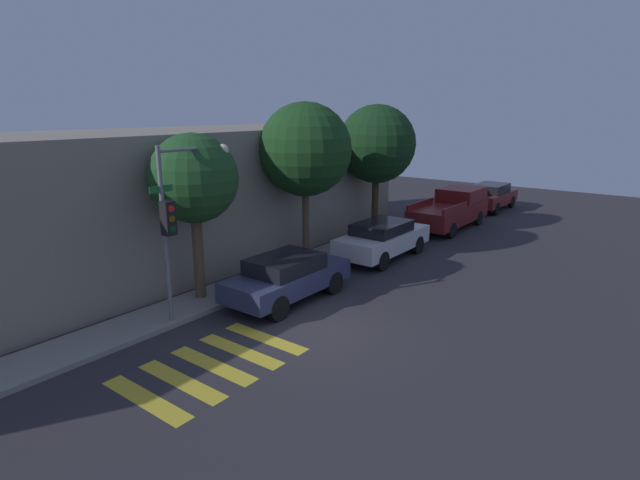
{
  "coord_description": "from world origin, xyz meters",
  "views": [
    {
      "loc": [
        -9.66,
        -7.57,
        5.78
      ],
      "look_at": [
        3.0,
        2.1,
        1.6
      ],
      "focal_mm": 28.0,
      "sensor_mm": 36.0,
      "label": 1
    }
  ],
  "objects_px": {
    "traffic_light_pole": "(181,204)",
    "tree_midblock": "(305,150)",
    "sedan_near_corner": "(287,276)",
    "sedan_far_end": "(491,196)",
    "tree_far_end": "(377,144)",
    "sedan_middle": "(383,238)",
    "pickup_truck": "(451,209)",
    "tree_near_corner": "(194,180)"
  },
  "relations": [
    {
      "from": "traffic_light_pole",
      "to": "tree_midblock",
      "type": "relative_size",
      "value": 0.81
    },
    {
      "from": "sedan_near_corner",
      "to": "sedan_far_end",
      "type": "bearing_deg",
      "value": -0.0
    },
    {
      "from": "tree_far_end",
      "to": "sedan_middle",
      "type": "bearing_deg",
      "value": -143.58
    },
    {
      "from": "sedan_near_corner",
      "to": "pickup_truck",
      "type": "distance_m",
      "value": 12.55
    },
    {
      "from": "traffic_light_pole",
      "to": "sedan_far_end",
      "type": "xyz_separation_m",
      "value": [
        21.1,
        -1.27,
        -2.5
      ]
    },
    {
      "from": "pickup_truck",
      "to": "sedan_near_corner",
      "type": "bearing_deg",
      "value": 180.0
    },
    {
      "from": "traffic_light_pole",
      "to": "tree_midblock",
      "type": "bearing_deg",
      "value": 7.66
    },
    {
      "from": "tree_midblock",
      "to": "tree_far_end",
      "type": "height_order",
      "value": "tree_midblock"
    },
    {
      "from": "tree_far_end",
      "to": "tree_near_corner",
      "type": "bearing_deg",
      "value": 180.0
    },
    {
      "from": "tree_midblock",
      "to": "traffic_light_pole",
      "type": "bearing_deg",
      "value": -172.34
    },
    {
      "from": "sedan_middle",
      "to": "tree_midblock",
      "type": "bearing_deg",
      "value": 136.45
    },
    {
      "from": "sedan_far_end",
      "to": "tree_near_corner",
      "type": "xyz_separation_m",
      "value": [
        -19.96,
        2.12,
        2.96
      ]
    },
    {
      "from": "pickup_truck",
      "to": "tree_near_corner",
      "type": "relative_size",
      "value": 1.07
    },
    {
      "from": "pickup_truck",
      "to": "sedan_far_end",
      "type": "relative_size",
      "value": 1.23
    },
    {
      "from": "sedan_near_corner",
      "to": "sedan_middle",
      "type": "distance_m",
      "value": 5.78
    },
    {
      "from": "pickup_truck",
      "to": "tree_far_end",
      "type": "xyz_separation_m",
      "value": [
        -3.89,
        2.12,
        3.3
      ]
    },
    {
      "from": "sedan_middle",
      "to": "traffic_light_pole",
      "type": "bearing_deg",
      "value": 171.58
    },
    {
      "from": "tree_near_corner",
      "to": "sedan_near_corner",
      "type": "bearing_deg",
      "value": -52.07
    },
    {
      "from": "sedan_near_corner",
      "to": "tree_near_corner",
      "type": "distance_m",
      "value": 4.03
    },
    {
      "from": "traffic_light_pole",
      "to": "tree_near_corner",
      "type": "distance_m",
      "value": 1.49
    },
    {
      "from": "tree_far_end",
      "to": "sedan_far_end",
      "type": "bearing_deg",
      "value": -12.39
    },
    {
      "from": "sedan_far_end",
      "to": "traffic_light_pole",
      "type": "bearing_deg",
      "value": 176.56
    },
    {
      "from": "tree_near_corner",
      "to": "tree_midblock",
      "type": "height_order",
      "value": "tree_midblock"
    },
    {
      "from": "tree_near_corner",
      "to": "sedan_middle",
      "type": "bearing_deg",
      "value": -15.92
    },
    {
      "from": "pickup_truck",
      "to": "traffic_light_pole",
      "type": "bearing_deg",
      "value": 175.27
    },
    {
      "from": "sedan_middle",
      "to": "tree_near_corner",
      "type": "bearing_deg",
      "value": 164.08
    },
    {
      "from": "tree_near_corner",
      "to": "tree_far_end",
      "type": "relative_size",
      "value": 0.85
    },
    {
      "from": "traffic_light_pole",
      "to": "tree_far_end",
      "type": "height_order",
      "value": "tree_far_end"
    },
    {
      "from": "sedan_near_corner",
      "to": "tree_far_end",
      "type": "relative_size",
      "value": 0.71
    },
    {
      "from": "sedan_middle",
      "to": "pickup_truck",
      "type": "distance_m",
      "value": 6.77
    },
    {
      "from": "pickup_truck",
      "to": "tree_near_corner",
      "type": "height_order",
      "value": "tree_near_corner"
    },
    {
      "from": "pickup_truck",
      "to": "tree_far_end",
      "type": "bearing_deg",
      "value": 151.42
    },
    {
      "from": "pickup_truck",
      "to": "sedan_middle",
      "type": "bearing_deg",
      "value": 180.0
    },
    {
      "from": "sedan_near_corner",
      "to": "tree_far_end",
      "type": "bearing_deg",
      "value": 13.76
    },
    {
      "from": "tree_midblock",
      "to": "sedan_near_corner",
      "type": "bearing_deg",
      "value": -149.16
    },
    {
      "from": "traffic_light_pole",
      "to": "tree_near_corner",
      "type": "bearing_deg",
      "value": 36.91
    },
    {
      "from": "traffic_light_pole",
      "to": "tree_midblock",
      "type": "height_order",
      "value": "tree_midblock"
    },
    {
      "from": "tree_near_corner",
      "to": "tree_far_end",
      "type": "height_order",
      "value": "tree_far_end"
    },
    {
      "from": "traffic_light_pole",
      "to": "sedan_middle",
      "type": "height_order",
      "value": "traffic_light_pole"
    },
    {
      "from": "sedan_near_corner",
      "to": "tree_near_corner",
      "type": "xyz_separation_m",
      "value": [
        -1.65,
        2.12,
        3.01
      ]
    },
    {
      "from": "sedan_far_end",
      "to": "tree_midblock",
      "type": "xyz_separation_m",
      "value": [
        -14.76,
        2.12,
        3.5
      ]
    },
    {
      "from": "tree_near_corner",
      "to": "tree_midblock",
      "type": "relative_size",
      "value": 0.85
    }
  ]
}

